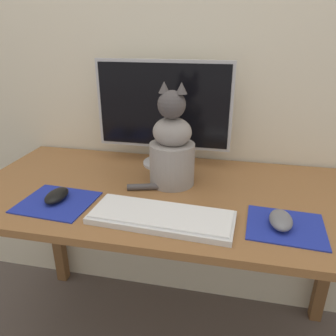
{
  "coord_description": "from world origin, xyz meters",
  "views": [
    {
      "loc": [
        0.21,
        -0.99,
        1.27
      ],
      "look_at": [
        0.01,
        -0.06,
        0.87
      ],
      "focal_mm": 35.0,
      "sensor_mm": 36.0,
      "label": 1
    }
  ],
  "objects_px": {
    "monitor": "(163,111)",
    "keyboard": "(162,217)",
    "computer_mouse_left": "(57,195)",
    "computer_mouse_right": "(281,220)",
    "cat": "(173,148)"
  },
  "relations": [
    {
      "from": "monitor",
      "to": "keyboard",
      "type": "height_order",
      "value": "monitor"
    },
    {
      "from": "keyboard",
      "to": "computer_mouse_left",
      "type": "xyz_separation_m",
      "value": [
        -0.36,
        0.04,
        0.01
      ]
    },
    {
      "from": "monitor",
      "to": "computer_mouse_right",
      "type": "height_order",
      "value": "monitor"
    },
    {
      "from": "computer_mouse_right",
      "to": "cat",
      "type": "height_order",
      "value": "cat"
    },
    {
      "from": "computer_mouse_left",
      "to": "computer_mouse_right",
      "type": "height_order",
      "value": "computer_mouse_right"
    },
    {
      "from": "computer_mouse_left",
      "to": "cat",
      "type": "distance_m",
      "value": 0.42
    },
    {
      "from": "computer_mouse_right",
      "to": "computer_mouse_left",
      "type": "bearing_deg",
      "value": 179.33
    },
    {
      "from": "monitor",
      "to": "computer_mouse_left",
      "type": "xyz_separation_m",
      "value": [
        -0.27,
        -0.38,
        -0.2
      ]
    },
    {
      "from": "computer_mouse_left",
      "to": "computer_mouse_right",
      "type": "distance_m",
      "value": 0.69
    },
    {
      "from": "computer_mouse_right",
      "to": "keyboard",
      "type": "bearing_deg",
      "value": -173.89
    },
    {
      "from": "computer_mouse_left",
      "to": "cat",
      "type": "height_order",
      "value": "cat"
    },
    {
      "from": "cat",
      "to": "computer_mouse_left",
      "type": "bearing_deg",
      "value": -144.18
    },
    {
      "from": "computer_mouse_left",
      "to": "cat",
      "type": "bearing_deg",
      "value": 31.21
    },
    {
      "from": "keyboard",
      "to": "computer_mouse_left",
      "type": "bearing_deg",
      "value": 176.43
    },
    {
      "from": "monitor",
      "to": "cat",
      "type": "bearing_deg",
      "value": -67.23
    }
  ]
}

